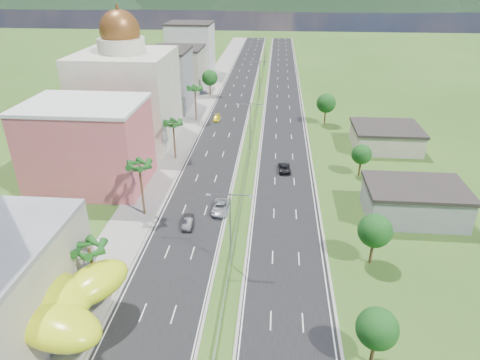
# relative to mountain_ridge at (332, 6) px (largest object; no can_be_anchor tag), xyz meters

# --- Properties ---
(ground) EXTENTS (500.00, 500.00, 0.00)m
(ground) POSITION_rel_mountain_ridge_xyz_m (-60.00, -450.00, 0.00)
(ground) COLOR #2D5119
(ground) RESTS_ON ground
(road_left) EXTENTS (11.00, 260.00, 0.04)m
(road_left) POSITION_rel_mountain_ridge_xyz_m (-67.50, -360.00, 0.02)
(road_left) COLOR black
(road_left) RESTS_ON ground
(road_right) EXTENTS (11.00, 260.00, 0.04)m
(road_right) POSITION_rel_mountain_ridge_xyz_m (-52.50, -360.00, 0.02)
(road_right) COLOR black
(road_right) RESTS_ON ground
(sidewalk_left) EXTENTS (7.00, 260.00, 0.12)m
(sidewalk_left) POSITION_rel_mountain_ridge_xyz_m (-77.00, -360.00, 0.06)
(sidewalk_left) COLOR gray
(sidewalk_left) RESTS_ON ground
(median_guardrail) EXTENTS (0.10, 216.06, 0.76)m
(median_guardrail) POSITION_rel_mountain_ridge_xyz_m (-60.00, -378.01, 0.62)
(median_guardrail) COLOR gray
(median_guardrail) RESTS_ON ground
(streetlight_median_b) EXTENTS (6.04, 0.25, 11.00)m
(streetlight_median_b) POSITION_rel_mountain_ridge_xyz_m (-60.00, -440.00, 6.75)
(streetlight_median_b) COLOR gray
(streetlight_median_b) RESTS_ON ground
(streetlight_median_c) EXTENTS (6.04, 0.25, 11.00)m
(streetlight_median_c) POSITION_rel_mountain_ridge_xyz_m (-60.00, -400.00, 6.75)
(streetlight_median_c) COLOR gray
(streetlight_median_c) RESTS_ON ground
(streetlight_median_d) EXTENTS (6.04, 0.25, 11.00)m
(streetlight_median_d) POSITION_rel_mountain_ridge_xyz_m (-60.00, -355.00, 6.75)
(streetlight_median_d) COLOR gray
(streetlight_median_d) RESTS_ON ground
(streetlight_median_e) EXTENTS (6.04, 0.25, 11.00)m
(streetlight_median_e) POSITION_rel_mountain_ridge_xyz_m (-60.00, -310.00, 6.75)
(streetlight_median_e) COLOR gray
(streetlight_median_e) RESTS_ON ground
(lime_canopy) EXTENTS (18.00, 15.00, 7.40)m
(lime_canopy) POSITION_rel_mountain_ridge_xyz_m (-80.00, -454.00, 4.99)
(lime_canopy) COLOR #CBE216
(lime_canopy) RESTS_ON ground
(pink_shophouse) EXTENTS (20.00, 15.00, 15.00)m
(pink_shophouse) POSITION_rel_mountain_ridge_xyz_m (-88.00, -418.00, 7.50)
(pink_shophouse) COLOR #D95964
(pink_shophouse) RESTS_ON ground
(domed_building) EXTENTS (20.00, 20.00, 28.70)m
(domed_building) POSITION_rel_mountain_ridge_xyz_m (-88.00, -395.00, 11.35)
(domed_building) COLOR beige
(domed_building) RESTS_ON ground
(midrise_grey) EXTENTS (16.00, 15.00, 16.00)m
(midrise_grey) POSITION_rel_mountain_ridge_xyz_m (-87.00, -370.00, 8.00)
(midrise_grey) COLOR gray
(midrise_grey) RESTS_ON ground
(midrise_beige) EXTENTS (16.00, 15.00, 13.00)m
(midrise_beige) POSITION_rel_mountain_ridge_xyz_m (-87.00, -348.00, 6.50)
(midrise_beige) COLOR #A39A86
(midrise_beige) RESTS_ON ground
(midrise_white) EXTENTS (16.00, 15.00, 18.00)m
(midrise_white) POSITION_rel_mountain_ridge_xyz_m (-87.00, -325.00, 9.00)
(midrise_white) COLOR silver
(midrise_white) RESTS_ON ground
(shed_near) EXTENTS (15.00, 10.00, 5.00)m
(shed_near) POSITION_rel_mountain_ridge_xyz_m (-32.00, -425.00, 2.50)
(shed_near) COLOR gray
(shed_near) RESTS_ON ground
(shed_far) EXTENTS (14.00, 12.00, 4.40)m
(shed_far) POSITION_rel_mountain_ridge_xyz_m (-30.00, -395.00, 2.20)
(shed_far) COLOR #A39A86
(shed_far) RESTS_ON ground
(palm_tree_b) EXTENTS (3.60, 3.60, 8.10)m
(palm_tree_b) POSITION_rel_mountain_ridge_xyz_m (-75.50, -448.00, 7.06)
(palm_tree_b) COLOR #47301C
(palm_tree_b) RESTS_ON ground
(palm_tree_c) EXTENTS (3.60, 3.60, 9.60)m
(palm_tree_c) POSITION_rel_mountain_ridge_xyz_m (-75.50, -428.00, 8.50)
(palm_tree_c) COLOR #47301C
(palm_tree_c) RESTS_ON ground
(palm_tree_d) EXTENTS (3.60, 3.60, 8.60)m
(palm_tree_d) POSITION_rel_mountain_ridge_xyz_m (-75.50, -405.00, 7.54)
(palm_tree_d) COLOR #47301C
(palm_tree_d) RESTS_ON ground
(palm_tree_e) EXTENTS (3.60, 3.60, 9.40)m
(palm_tree_e) POSITION_rel_mountain_ridge_xyz_m (-75.50, -380.00, 8.31)
(palm_tree_e) COLOR #47301C
(palm_tree_e) RESTS_ON ground
(leafy_tree_lfar) EXTENTS (4.90, 4.90, 8.05)m
(leafy_tree_lfar) POSITION_rel_mountain_ridge_xyz_m (-75.50, -355.00, 5.58)
(leafy_tree_lfar) COLOR #47301C
(leafy_tree_lfar) RESTS_ON ground
(leafy_tree_ra) EXTENTS (4.20, 4.20, 6.90)m
(leafy_tree_ra) POSITION_rel_mountain_ridge_xyz_m (-44.00, -455.00, 4.78)
(leafy_tree_ra) COLOR #47301C
(leafy_tree_ra) RESTS_ON ground
(leafy_tree_rb) EXTENTS (4.55, 4.55, 7.47)m
(leafy_tree_rb) POSITION_rel_mountain_ridge_xyz_m (-41.00, -438.00, 5.18)
(leafy_tree_rb) COLOR #47301C
(leafy_tree_rb) RESTS_ON ground
(leafy_tree_rc) EXTENTS (3.85, 3.85, 6.33)m
(leafy_tree_rc) POSITION_rel_mountain_ridge_xyz_m (-38.00, -410.00, 4.37)
(leafy_tree_rc) COLOR #47301C
(leafy_tree_rc) RESTS_ON ground
(leafy_tree_rd) EXTENTS (4.90, 4.90, 8.05)m
(leafy_tree_rd) POSITION_rel_mountain_ridge_xyz_m (-42.00, -380.00, 5.58)
(leafy_tree_rd) COLOR #47301C
(leafy_tree_rd) RESTS_ON ground
(mountain_ridge) EXTENTS (860.00, 140.00, 90.00)m
(mountain_ridge) POSITION_rel_mountain_ridge_xyz_m (0.00, 0.00, 0.00)
(mountain_ridge) COLOR black
(mountain_ridge) RESTS_ON ground
(car_dark_left) EXTENTS (1.87, 4.41, 1.42)m
(car_dark_left) POSITION_rel_mountain_ridge_xyz_m (-67.68, -431.00, 0.75)
(car_dark_left) COLOR black
(car_dark_left) RESTS_ON road_left
(car_silver_mid_left) EXTENTS (2.55, 5.46, 1.51)m
(car_silver_mid_left) POSITION_rel_mountain_ridge_xyz_m (-63.20, -426.18, 0.80)
(car_silver_mid_left) COLOR #979A9E
(car_silver_mid_left) RESTS_ON road_left
(car_yellow_far_left) EXTENTS (1.90, 4.31, 1.23)m
(car_yellow_far_left) POSITION_rel_mountain_ridge_xyz_m (-70.18, -379.20, 0.65)
(car_yellow_far_left) COLOR yellow
(car_yellow_far_left) RESTS_ON road_left
(car_dark_far_right) EXTENTS (2.57, 5.10, 1.38)m
(car_dark_far_right) POSITION_rel_mountain_ridge_xyz_m (-52.50, -409.29, 0.73)
(car_dark_far_right) COLOR black
(car_dark_far_right) RESTS_ON road_right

